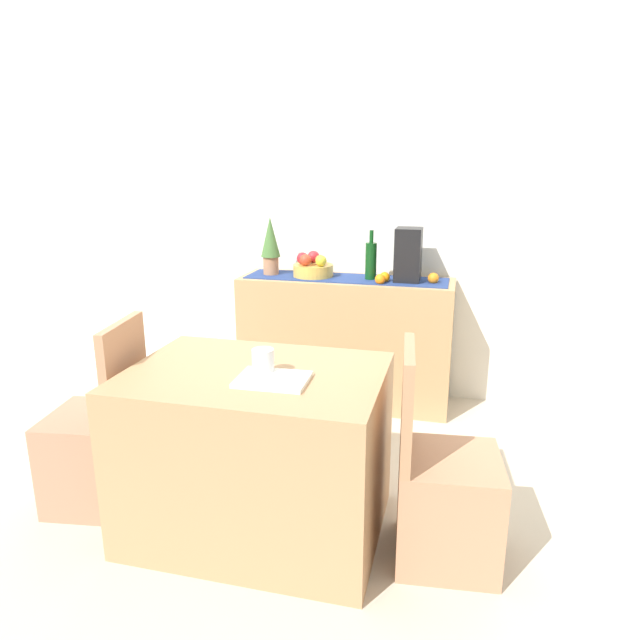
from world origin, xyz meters
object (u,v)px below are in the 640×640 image
object	(u,v)px
wine_bottle	(371,260)
open_book	(273,380)
sideboard_console	(345,341)
chair_by_corner	(444,498)
coffee_cup	(262,362)
chair_near_window	(99,451)
fruit_bowl	(313,270)
potted_plant	(270,244)
dining_table	(258,451)
coffee_maker	(408,255)

from	to	relation	value
wine_bottle	open_book	world-z (taller)	wine_bottle
sideboard_console	chair_by_corner	xyz separation A→B (m)	(0.71, -1.47, -0.16)
coffee_cup	chair_near_window	world-z (taller)	chair_near_window
coffee_cup	chair_by_corner	size ratio (longest dim) A/B	0.12
fruit_bowl	chair_by_corner	distance (m)	1.85
potted_plant	wine_bottle	bearing A→B (deg)	-0.00
sideboard_console	potted_plant	distance (m)	0.82
wine_bottle	chair_by_corner	size ratio (longest dim) A/B	0.35
coffee_cup	sideboard_console	bearing A→B (deg)	88.51
dining_table	coffee_cup	xyz separation A→B (m)	(0.04, -0.03, 0.42)
fruit_bowl	chair_near_window	size ratio (longest dim) A/B	0.29
sideboard_console	coffee_maker	xyz separation A→B (m)	(0.39, 0.00, 0.59)
coffee_maker	chair_near_window	bearing A→B (deg)	-131.03
chair_by_corner	fruit_bowl	bearing A→B (deg)	122.45
fruit_bowl	coffee_maker	xyz separation A→B (m)	(0.62, 0.00, 0.12)
sideboard_console	coffee_cup	xyz separation A→B (m)	(-0.04, -1.50, 0.37)
dining_table	sideboard_console	bearing A→B (deg)	86.75
potted_plant	chair_near_window	distance (m)	1.71
dining_table	potted_plant	bearing A→B (deg)	106.29
coffee_maker	sideboard_console	bearing A→B (deg)	180.00
chair_near_window	wine_bottle	bearing A→B (deg)	54.62
coffee_maker	potted_plant	world-z (taller)	potted_plant
chair_near_window	sideboard_console	bearing A→B (deg)	59.00
coffee_maker	open_book	xyz separation A→B (m)	(-0.37, -1.56, -0.27)
dining_table	chair_near_window	size ratio (longest dim) A/B	1.19
sideboard_console	chair_by_corner	world-z (taller)	chair_by_corner
coffee_cup	wine_bottle	bearing A→B (deg)	82.43
coffee_cup	chair_near_window	size ratio (longest dim) A/B	0.12
potted_plant	chair_near_window	size ratio (longest dim) A/B	0.43
fruit_bowl	chair_by_corner	world-z (taller)	fruit_bowl
wine_bottle	dining_table	size ratio (longest dim) A/B	0.30
fruit_bowl	coffee_cup	size ratio (longest dim) A/B	2.41
wine_bottle	coffee_cup	size ratio (longest dim) A/B	2.92
fruit_bowl	open_book	world-z (taller)	fruit_bowl
coffee_cup	chair_by_corner	bearing A→B (deg)	2.19
wine_bottle	coffee_cup	distance (m)	1.52
potted_plant	coffee_cup	size ratio (longest dim) A/B	3.55
dining_table	wine_bottle	bearing A→B (deg)	80.57
wine_bottle	chair_near_window	distance (m)	1.93
coffee_cup	chair_by_corner	world-z (taller)	chair_by_corner
wine_bottle	sideboard_console	bearing A→B (deg)	180.00
chair_by_corner	wine_bottle	bearing A→B (deg)	110.64
coffee_maker	dining_table	distance (m)	1.67
wine_bottle	open_book	distance (m)	1.58
sideboard_console	wine_bottle	distance (m)	0.57
coffee_maker	dining_table	world-z (taller)	coffee_maker
sideboard_console	chair_by_corner	size ratio (longest dim) A/B	1.54
sideboard_console	chair_near_window	bearing A→B (deg)	-121.00
chair_near_window	fruit_bowl	bearing A→B (deg)	65.75
dining_table	chair_near_window	bearing A→B (deg)	179.84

